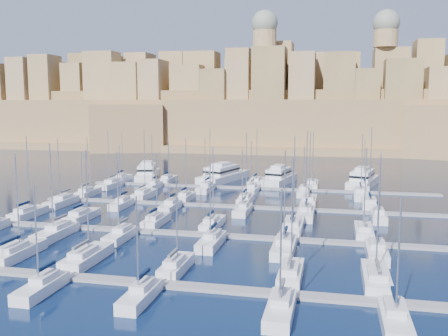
% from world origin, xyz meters
% --- Properties ---
extents(ground, '(600.00, 600.00, 0.00)m').
position_xyz_m(ground, '(0.00, 0.00, 0.00)').
color(ground, black).
rests_on(ground, ground).
extents(pontoon_near, '(84.00, 2.00, 0.40)m').
position_xyz_m(pontoon_near, '(0.00, -34.00, 0.20)').
color(pontoon_near, slate).
rests_on(pontoon_near, ground).
extents(pontoon_mid_near, '(84.00, 2.00, 0.40)m').
position_xyz_m(pontoon_mid_near, '(0.00, -12.00, 0.20)').
color(pontoon_mid_near, slate).
rests_on(pontoon_mid_near, ground).
extents(pontoon_mid_far, '(84.00, 2.00, 0.40)m').
position_xyz_m(pontoon_mid_far, '(0.00, 10.00, 0.20)').
color(pontoon_mid_far, slate).
rests_on(pontoon_mid_far, ground).
extents(pontoon_far, '(84.00, 2.00, 0.40)m').
position_xyz_m(pontoon_far, '(0.00, 32.00, 0.20)').
color(pontoon_far, slate).
rests_on(pontoon_far, ground).
extents(sailboat_1, '(2.93, 9.77, 14.36)m').
position_xyz_m(sailboat_1, '(-23.33, -28.23, 0.75)').
color(sailboat_1, silver).
rests_on(sailboat_1, ground).
extents(sailboat_2, '(3.02, 10.05, 15.06)m').
position_xyz_m(sailboat_2, '(-13.15, -28.10, 0.76)').
color(sailboat_2, silver).
rests_on(sailboat_2, ground).
extents(sailboat_3, '(2.48, 8.28, 12.04)m').
position_xyz_m(sailboat_3, '(-0.63, -28.97, 0.72)').
color(sailboat_3, silver).
rests_on(sailboat_3, ground).
extents(sailboat_4, '(2.64, 8.79, 14.72)m').
position_xyz_m(sailboat_4, '(13.47, -28.72, 0.75)').
color(sailboat_4, silver).
rests_on(sailboat_4, ground).
extents(sailboat_5, '(2.97, 9.91, 14.81)m').
position_xyz_m(sailboat_5, '(23.22, -28.17, 0.76)').
color(sailboat_5, silver).
rests_on(sailboat_5, ground).
extents(sailboat_8, '(2.42, 8.08, 12.35)m').
position_xyz_m(sailboat_8, '(-12.87, -38.93, 0.72)').
color(sailboat_8, silver).
rests_on(sailboat_8, ground).
extents(sailboat_9, '(2.34, 7.81, 11.73)m').
position_xyz_m(sailboat_9, '(-1.38, -38.80, 0.71)').
color(sailboat_9, silver).
rests_on(sailboat_9, ground).
extents(sailboat_10, '(2.56, 8.53, 13.07)m').
position_xyz_m(sailboat_10, '(13.38, -39.16, 0.73)').
color(sailboat_10, silver).
rests_on(sailboat_10, ground).
extents(sailboat_11, '(2.57, 8.56, 12.71)m').
position_xyz_m(sailboat_11, '(24.07, -39.17, 0.73)').
color(sailboat_11, silver).
rests_on(sailboat_11, ground).
extents(sailboat_12, '(2.77, 9.22, 15.02)m').
position_xyz_m(sailboat_12, '(-36.27, -6.51, 0.75)').
color(sailboat_12, silver).
rests_on(sailboat_12, ground).
extents(sailboat_13, '(2.76, 9.21, 12.34)m').
position_xyz_m(sailboat_13, '(-25.53, -6.51, 0.73)').
color(sailboat_13, silver).
rests_on(sailboat_13, ground).
extents(sailboat_14, '(2.55, 8.50, 12.57)m').
position_xyz_m(sailboat_14, '(-11.42, -6.86, 0.73)').
color(sailboat_14, silver).
rests_on(sailboat_14, ground).
extents(sailboat_15, '(2.59, 8.63, 13.93)m').
position_xyz_m(sailboat_15, '(-1.48, -6.79, 0.74)').
color(sailboat_15, silver).
rests_on(sailboat_15, ground).
extents(sailboat_16, '(3.12, 10.40, 15.72)m').
position_xyz_m(sailboat_16, '(11.86, -5.92, 0.77)').
color(sailboat_16, silver).
rests_on(sailboat_16, ground).
extents(sailboat_17, '(2.70, 9.00, 14.19)m').
position_xyz_m(sailboat_17, '(22.99, -6.61, 0.74)').
color(sailboat_17, silver).
rests_on(sailboat_17, ground).
extents(sailboat_19, '(2.93, 9.75, 15.08)m').
position_xyz_m(sailboat_19, '(-23.89, -17.76, 0.76)').
color(sailboat_19, silver).
rests_on(sailboat_19, ground).
extents(sailboat_20, '(2.47, 8.25, 13.85)m').
position_xyz_m(sailboat_20, '(-13.39, -17.02, 0.74)').
color(sailboat_20, silver).
rests_on(sailboat_20, ground).
extents(sailboat_21, '(2.67, 8.91, 12.77)m').
position_xyz_m(sailboat_21, '(0.96, -17.34, 0.73)').
color(sailboat_21, silver).
rests_on(sailboat_21, ground).
extents(sailboat_22, '(2.97, 9.88, 14.61)m').
position_xyz_m(sailboat_22, '(11.63, -17.82, 0.76)').
color(sailboat_22, silver).
rests_on(sailboat_22, ground).
extents(sailboat_23, '(2.71, 9.04, 12.97)m').
position_xyz_m(sailboat_23, '(24.11, -17.40, 0.73)').
color(sailboat_23, silver).
rests_on(sailboat_23, ground).
extents(sailboat_24, '(2.55, 8.50, 13.33)m').
position_xyz_m(sailboat_24, '(-35.74, 15.14, 0.73)').
color(sailboat_24, silver).
rests_on(sailboat_24, ground).
extents(sailboat_25, '(2.87, 9.56, 15.24)m').
position_xyz_m(sailboat_25, '(-22.44, 15.66, 0.76)').
color(sailboat_25, silver).
rests_on(sailboat_25, ground).
extents(sailboat_26, '(2.40, 8.00, 13.57)m').
position_xyz_m(sailboat_26, '(-12.74, 14.90, 0.73)').
color(sailboat_26, silver).
rests_on(sailboat_26, ground).
extents(sailboat_27, '(2.62, 8.74, 14.95)m').
position_xyz_m(sailboat_27, '(0.31, 15.26, 0.75)').
color(sailboat_27, silver).
rests_on(sailboat_27, ground).
extents(sailboat_28, '(2.91, 9.72, 15.11)m').
position_xyz_m(sailboat_28, '(13.32, 15.74, 0.76)').
color(sailboat_28, silver).
rests_on(sailboat_28, ground).
extents(sailboat_29, '(2.96, 9.87, 16.28)m').
position_xyz_m(sailboat_29, '(25.23, 15.81, 0.77)').
color(sailboat_29, silver).
rests_on(sailboat_29, ground).
extents(sailboat_30, '(2.88, 9.59, 14.00)m').
position_xyz_m(sailboat_30, '(-35.83, 4.32, 0.75)').
color(sailboat_30, silver).
rests_on(sailboat_30, ground).
extents(sailboat_31, '(2.38, 7.92, 12.74)m').
position_xyz_m(sailboat_31, '(-23.10, 5.14, 0.72)').
color(sailboat_31, silver).
rests_on(sailboat_31, ground).
extents(sailboat_32, '(2.50, 8.32, 13.46)m').
position_xyz_m(sailboat_32, '(-12.83, 4.95, 0.73)').
color(sailboat_32, silver).
rests_on(sailboat_32, ground).
extents(sailboat_33, '(2.51, 8.37, 12.38)m').
position_xyz_m(sailboat_33, '(1.55, 4.92, 0.72)').
color(sailboat_33, silver).
rests_on(sailboat_33, ground).
extents(sailboat_34, '(2.91, 9.69, 16.21)m').
position_xyz_m(sailboat_34, '(13.35, 4.27, 0.77)').
color(sailboat_34, silver).
rests_on(sailboat_34, ground).
extents(sailboat_35, '(2.53, 8.43, 12.32)m').
position_xyz_m(sailboat_35, '(26.10, 4.89, 0.72)').
color(sailboat_35, silver).
rests_on(sailboat_35, ground).
extents(sailboat_36, '(2.45, 8.15, 13.65)m').
position_xyz_m(sailboat_36, '(-37.12, 36.97, 0.74)').
color(sailboat_36, silver).
rests_on(sailboat_36, ground).
extents(sailboat_37, '(2.63, 8.78, 12.77)m').
position_xyz_m(sailboat_37, '(-24.34, 37.28, 0.73)').
color(sailboat_37, silver).
rests_on(sailboat_37, ground).
extents(sailboat_38, '(2.92, 9.72, 14.49)m').
position_xyz_m(sailboat_38, '(-13.21, 37.74, 0.75)').
color(sailboat_38, silver).
rests_on(sailboat_38, ground).
extents(sailboat_39, '(3.09, 10.28, 14.67)m').
position_xyz_m(sailboat_39, '(-1.06, 38.02, 0.76)').
color(sailboat_39, silver).
rests_on(sailboat_39, ground).
extents(sailboat_40, '(2.70, 9.00, 14.25)m').
position_xyz_m(sailboat_40, '(13.04, 37.39, 0.75)').
color(sailboat_40, silver).
rests_on(sailboat_40, ground).
extents(sailboat_41, '(2.50, 8.34, 12.33)m').
position_xyz_m(sailboat_41, '(25.24, 37.06, 0.72)').
color(sailboat_41, silver).
rests_on(sailboat_41, ground).
extents(sailboat_42, '(2.97, 9.90, 14.33)m').
position_xyz_m(sailboat_42, '(-35.43, 26.17, 0.75)').
color(sailboat_42, silver).
rests_on(sailboat_42, ground).
extents(sailboat_43, '(2.34, 7.80, 13.45)m').
position_xyz_m(sailboat_43, '(-24.63, 27.20, 0.73)').
color(sailboat_43, silver).
rests_on(sailboat_43, ground).
extents(sailboat_44, '(2.72, 9.07, 12.89)m').
position_xyz_m(sailboat_44, '(-11.30, 26.58, 0.73)').
color(sailboat_44, silver).
rests_on(sailboat_44, ground).
extents(sailboat_45, '(2.71, 9.04, 12.44)m').
position_xyz_m(sailboat_45, '(-0.39, 26.59, 0.73)').
color(sailboat_45, silver).
rests_on(sailboat_45, ground).
extents(sailboat_46, '(2.57, 8.58, 11.70)m').
position_xyz_m(sailboat_46, '(11.60, 26.82, 0.72)').
color(sailboat_46, silver).
rests_on(sailboat_46, ground).
extents(sailboat_47, '(3.05, 10.17, 14.38)m').
position_xyz_m(sailboat_47, '(24.03, 26.04, 0.76)').
color(sailboat_47, silver).
rests_on(sailboat_47, ground).
extents(motor_yacht_a, '(9.08, 17.49, 5.25)m').
position_xyz_m(motor_yacht_a, '(-31.72, 41.56, 1.73)').
color(motor_yacht_a, silver).
rests_on(motor_yacht_a, ground).
extents(motor_yacht_b, '(11.09, 20.59, 5.25)m').
position_xyz_m(motor_yacht_b, '(-10.83, 42.99, 1.73)').
color(motor_yacht_b, silver).
rests_on(motor_yacht_b, ground).
extents(motor_yacht_c, '(8.01, 16.87, 5.25)m').
position_xyz_m(motor_yacht_c, '(4.43, 41.30, 1.73)').
color(motor_yacht_c, silver).
rests_on(motor_yacht_c, ground).
extents(motor_yacht_d, '(8.96, 17.73, 5.25)m').
position_xyz_m(motor_yacht_d, '(25.23, 41.68, 1.73)').
color(motor_yacht_d, silver).
rests_on(motor_yacht_d, ground).
extents(fortified_city, '(460.00, 108.95, 59.52)m').
position_xyz_m(fortified_city, '(-0.19, 155.26, 14.74)').
color(fortified_city, brown).
rests_on(fortified_city, ground).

